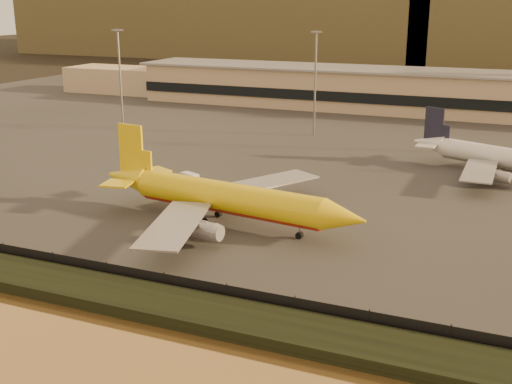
% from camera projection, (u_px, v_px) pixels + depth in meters
% --- Properties ---
extents(ground, '(900.00, 900.00, 0.00)m').
position_uv_depth(ground, '(201.00, 251.00, 86.69)').
color(ground, black).
rests_on(ground, ground).
extents(embankment, '(320.00, 7.00, 1.40)m').
position_uv_depth(embankment, '(131.00, 298.00, 71.48)').
color(embankment, black).
rests_on(embankment, ground).
extents(tarmac, '(320.00, 220.00, 0.20)m').
position_uv_depth(tarmac, '(367.00, 128.00, 170.52)').
color(tarmac, '#2D2D2D').
rests_on(tarmac, ground).
extents(perimeter_fence, '(300.00, 0.05, 2.20)m').
position_uv_depth(perimeter_fence, '(149.00, 279.00, 74.84)').
color(perimeter_fence, black).
rests_on(perimeter_fence, tarmac).
extents(terminal_building, '(202.00, 25.00, 12.60)m').
position_uv_depth(terminal_building, '(345.00, 88.00, 201.15)').
color(terminal_building, tan).
rests_on(terminal_building, tarmac).
extents(apron_light_masts, '(152.20, 12.20, 25.40)m').
position_uv_depth(apron_light_masts, '(416.00, 80.00, 142.81)').
color(apron_light_masts, slate).
rests_on(apron_light_masts, tarmac).
extents(distant_hills, '(470.00, 160.00, 70.00)m').
position_uv_depth(distant_hills, '(432.00, 3.00, 385.60)').
color(distant_hills, brown).
rests_on(distant_hills, ground).
extents(dhl_cargo_jet, '(45.22, 43.92, 13.51)m').
position_uv_depth(dhl_cargo_jet, '(224.00, 198.00, 95.90)').
color(dhl_cargo_jet, yellow).
rests_on(dhl_cargo_jet, tarmac).
extents(white_narrowbody_jet, '(38.33, 36.18, 11.49)m').
position_uv_depth(white_narrowbody_jet, '(506.00, 159.00, 122.47)').
color(white_narrowbody_jet, silver).
rests_on(white_narrowbody_jet, tarmac).
extents(gse_vehicle_yellow, '(4.57, 3.45, 1.87)m').
position_uv_depth(gse_vehicle_yellow, '(305.00, 203.00, 103.75)').
color(gse_vehicle_yellow, yellow).
rests_on(gse_vehicle_yellow, tarmac).
extents(gse_vehicle_white, '(3.98, 2.92, 1.63)m').
position_uv_depth(gse_vehicle_white, '(190.00, 177.00, 119.23)').
color(gse_vehicle_white, silver).
rests_on(gse_vehicle_white, tarmac).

